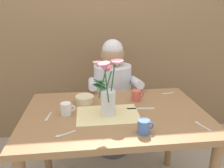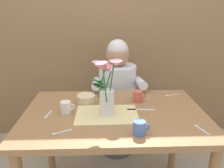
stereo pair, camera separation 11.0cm
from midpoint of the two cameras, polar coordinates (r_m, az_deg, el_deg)
wood_panel_backdrop at (r=2.40m, az=-3.90°, el=15.33°), size 4.00×0.10×2.50m
dining_table at (r=1.55m, az=-1.30°, el=-10.35°), size 1.20×0.80×0.74m
seated_person at (r=2.14m, az=-1.34°, el=-4.10°), size 0.45×0.47×1.14m
striped_placemat at (r=1.47m, az=-3.21°, el=-7.77°), size 0.40×0.28×0.00m
flower_vase at (r=1.40m, az=-3.34°, el=-1.45°), size 0.22×0.29×0.38m
ceramic_bowl at (r=1.65m, az=-8.89°, el=-3.80°), size 0.14×0.14×0.06m
dinner_knife at (r=1.55m, az=5.25°, el=-6.27°), size 0.19×0.03×0.00m
coffee_cup at (r=1.26m, az=5.57°, el=-10.75°), size 0.09×0.07×0.08m
tea_cup at (r=1.49m, az=-13.61°, el=-6.18°), size 0.09×0.07×0.08m
ceramic_mug at (r=1.67m, az=4.30°, el=-2.93°), size 0.09×0.07×0.08m
spoon_0 at (r=1.29m, az=-14.97°, el=-12.41°), size 0.11×0.07×0.01m
spoon_1 at (r=1.42m, az=19.38°, el=-9.74°), size 0.05×0.12×0.01m
spoon_2 at (r=1.49m, az=-18.15°, el=-8.24°), size 0.03×0.12×0.01m
spoon_3 at (r=1.84m, az=11.88°, el=-2.40°), size 0.12×0.05×0.01m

